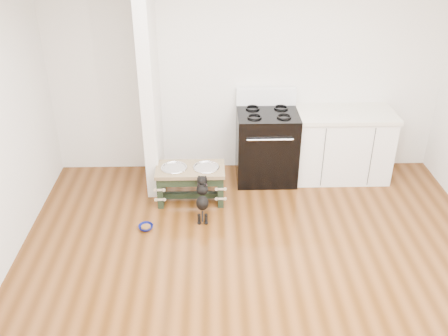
# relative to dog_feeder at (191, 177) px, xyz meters

# --- Properties ---
(ground) EXTENTS (5.00, 5.00, 0.00)m
(ground) POSITION_rel_dog_feeder_xyz_m (0.71, -1.62, -0.32)
(ground) COLOR #46260C
(ground) RESTS_ON ground
(room_shell) EXTENTS (5.00, 5.00, 5.00)m
(room_shell) POSITION_rel_dog_feeder_xyz_m (0.71, -1.62, 1.30)
(room_shell) COLOR silver
(room_shell) RESTS_ON ground
(partition_wall) EXTENTS (0.15, 0.80, 2.70)m
(partition_wall) POSITION_rel_dog_feeder_xyz_m (-0.46, 0.48, 1.03)
(partition_wall) COLOR silver
(partition_wall) RESTS_ON ground
(oven_range) EXTENTS (0.76, 0.69, 1.14)m
(oven_range) POSITION_rel_dog_feeder_xyz_m (0.96, 0.54, 0.16)
(oven_range) COLOR black
(oven_range) RESTS_ON ground
(cabinet_run) EXTENTS (1.24, 0.64, 0.91)m
(cabinet_run) POSITION_rel_dog_feeder_xyz_m (1.94, 0.56, 0.13)
(cabinet_run) COLOR white
(cabinet_run) RESTS_ON ground
(dog_feeder) EXTENTS (0.82, 0.44, 0.47)m
(dog_feeder) POSITION_rel_dog_feeder_xyz_m (0.00, 0.00, 0.00)
(dog_feeder) COLOR black
(dog_feeder) RESTS_ON ground
(puppy) EXTENTS (0.14, 0.42, 0.50)m
(puppy) POSITION_rel_dog_feeder_xyz_m (0.15, -0.38, -0.05)
(puppy) COLOR black
(puppy) RESTS_ON ground
(floor_bowl) EXTENTS (0.21, 0.21, 0.05)m
(floor_bowl) POSITION_rel_dog_feeder_xyz_m (-0.49, -0.59, -0.29)
(floor_bowl) COLOR navy
(floor_bowl) RESTS_ON ground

